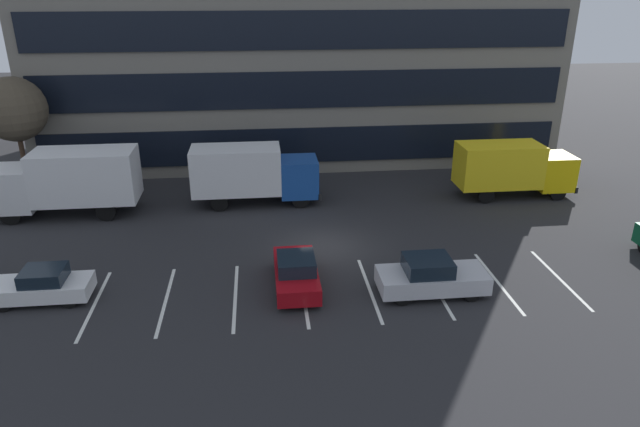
{
  "coord_description": "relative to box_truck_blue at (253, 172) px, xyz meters",
  "views": [
    {
      "loc": [
        -2.93,
        -25.04,
        12.11
      ],
      "look_at": [
        -0.14,
        0.84,
        1.4
      ],
      "focal_mm": 32.17,
      "sensor_mm": 36.0,
      "label": 1
    }
  ],
  "objects": [
    {
      "name": "ground_plane",
      "position": [
        3.42,
        -6.22,
        -1.89
      ],
      "size": [
        120.0,
        120.0,
        0.0
      ],
      "primitive_type": "plane",
      "color": "#262628"
    },
    {
      "name": "lot_markings",
      "position": [
        3.42,
        -10.55,
        -1.89
      ],
      "size": [
        19.74,
        5.4,
        0.01
      ],
      "color": "silver",
      "rests_on": "ground_plane"
    },
    {
      "name": "box_truck_blue",
      "position": [
        0.0,
        0.0,
        0.0
      ],
      "size": [
        7.25,
        2.4,
        3.36
      ],
      "color": "#194799",
      "rests_on": "ground_plane"
    },
    {
      "name": "box_truck_yellow_all",
      "position": [
        15.23,
        -0.45,
        -0.08
      ],
      "size": [
        6.96,
        2.3,
        3.23
      ],
      "color": "yellow",
      "rests_on": "ground_plane"
    },
    {
      "name": "box_truck_white",
      "position": [
        -9.95,
        -0.66,
        0.14
      ],
      "size": [
        7.8,
        2.58,
        3.62
      ],
      "color": "white",
      "rests_on": "ground_plane"
    },
    {
      "name": "sedan_white",
      "position": [
        -8.48,
        -9.99,
        -1.23
      ],
      "size": [
        3.9,
        1.63,
        1.4
      ],
      "color": "white",
      "rests_on": "ground_plane"
    },
    {
      "name": "sedan_maroon",
      "position": [
        1.77,
        -10.04,
        -1.18
      ],
      "size": [
        1.76,
        4.2,
        1.5
      ],
      "color": "maroon",
      "rests_on": "ground_plane"
    },
    {
      "name": "sedan_silver",
      "position": [
        7.25,
        -11.1,
        -1.14
      ],
      "size": [
        4.46,
        1.87,
        1.6
      ],
      "color": "silver",
      "rests_on": "ground_plane"
    },
    {
      "name": "bare_tree",
      "position": [
        -13.58,
        3.28,
        3.2
      ],
      "size": [
        3.72,
        3.72,
        6.97
      ],
      "color": "#473323",
      "rests_on": "ground_plane"
    }
  ]
}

